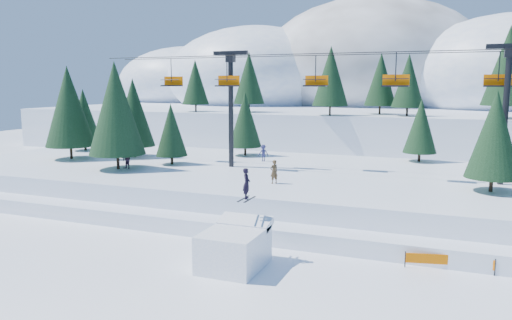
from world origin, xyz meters
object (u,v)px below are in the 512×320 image
(chairlift, at_px, (355,91))
(banner_near, at_px, (432,259))
(jump_kicker, at_px, (235,246))
(banner_far, at_px, (467,260))

(chairlift, distance_m, banner_near, 17.27)
(jump_kicker, xyz_separation_m, banner_far, (11.82, 4.25, -0.62))
(jump_kicker, xyz_separation_m, chairlift, (3.19, 16.85, 8.16))
(chairlift, relative_size, banner_far, 17.03)
(jump_kicker, bearing_deg, banner_far, 19.78)
(banner_near, distance_m, banner_far, 1.88)
(jump_kicker, height_order, banner_near, jump_kicker)
(chairlift, bearing_deg, banner_far, -55.61)
(banner_near, xyz_separation_m, banner_far, (1.78, 0.60, 0.00))
(jump_kicker, distance_m, banner_far, 12.57)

